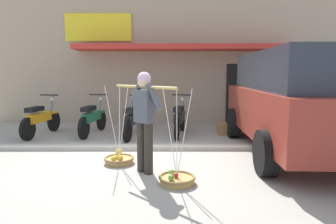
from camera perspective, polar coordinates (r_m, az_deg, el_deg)
The scene contains 12 objects.
ground_plane at distance 5.81m, azimuth -4.15°, elevation -9.12°, with size 90.00×90.00×0.00m, color #9E998C.
sidewalk_curb at distance 6.47m, azimuth -3.70°, elevation -6.92°, with size 20.00×0.24×0.10m, color #BAB4A5.
fruit_vendor at distance 4.81m, azimuth -4.60°, elevation -0.70°, with size 1.08×1.04×1.70m.
fruit_basket_left_side at distance 5.56m, azimuth -9.57°, elevation -9.10°, with size 0.57×0.57×1.45m.
fruit_basket_right_side at distance 4.53m, azimuth 1.76°, elevation -12.96°, with size 0.57×0.57×1.45m.
motorcycle_nearest_shop at distance 8.52m, azimuth -23.74°, elevation -1.29°, with size 0.54×1.81×1.09m.
motorcycle_second_in_row at distance 8.20m, azimuth -14.59°, elevation -1.21°, with size 0.54×1.81×1.09m.
motorcycle_third_in_row at distance 7.68m, azimuth -6.65°, elevation -1.59°, with size 0.54×1.81×1.09m.
motorcycle_end_of_row at distance 7.85m, azimuth 2.36°, elevation -1.36°, with size 0.54×1.81×1.09m.
parked_truck at distance 6.54m, azimuth 23.60°, elevation 2.23°, with size 2.31×4.88×2.10m.
storefront_building at distance 12.47m, azimuth 2.86°, elevation 9.53°, with size 13.00×6.00×4.20m.
wooden_crate at distance 8.18m, azimuth 11.34°, elevation -3.22°, with size 0.44×0.36×0.32m, color olive.
Camera 1 is at (0.42, -5.56, 1.66)m, focal length 30.97 mm.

